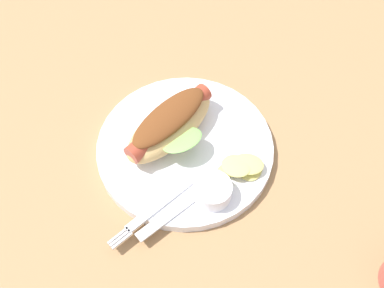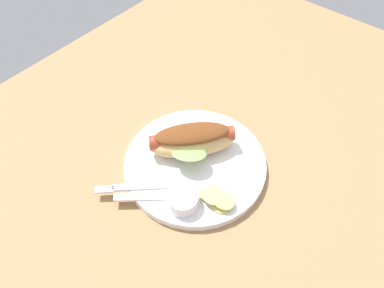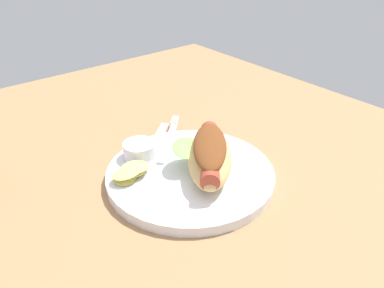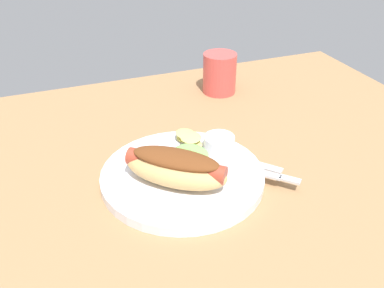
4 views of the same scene
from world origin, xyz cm
name	(u,v)px [view 1 (image 1 of 4)]	position (x,y,z in cm)	size (l,w,h in cm)	color
ground_plane	(171,134)	(0.00, 0.00, -0.90)	(120.00, 90.00, 1.80)	#9E754C
plate	(185,148)	(3.75, 2.23, 0.80)	(25.49, 25.49, 1.60)	white
hot_dog	(171,124)	(1.98, 0.17, 4.41)	(16.14, 15.25, 5.34)	tan
sauce_ramekin	(213,191)	(11.71, 6.14, 2.86)	(5.17, 5.17, 2.53)	white
fork	(162,205)	(13.35, -0.58, 1.80)	(12.26, 12.95, 0.40)	silver
knife	(178,208)	(13.80, 1.58, 1.78)	(13.33, 1.40, 0.36)	silver
chips_pile	(242,167)	(7.77, 10.16, 2.59)	(4.58, 7.01, 1.81)	#D8D06E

